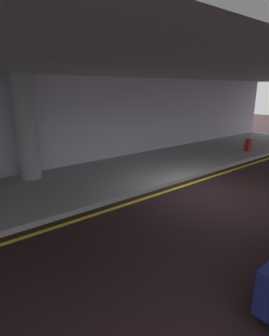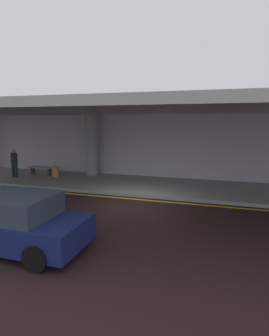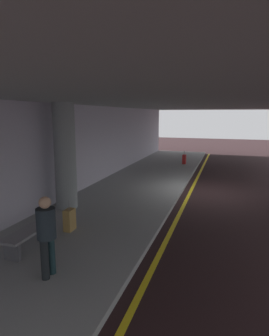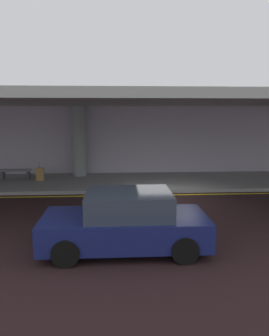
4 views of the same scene
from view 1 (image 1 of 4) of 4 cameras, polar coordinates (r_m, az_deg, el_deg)
name	(u,v)px [view 1 (image 1 of 4)]	position (r m, az deg, el deg)	size (l,w,h in m)	color
ground_plane	(201,191)	(9.54, 13.48, -4.56)	(60.00, 60.00, 0.00)	black
sidewalk	(140,169)	(11.52, 1.19, -0.16)	(26.00, 4.20, 0.15)	gray
lane_stripe_yellow	(185,185)	(9.93, 10.36, -3.52)	(26.00, 0.14, 0.01)	yellow
support_column_left_mid	(26,128)	(10.43, -21.37, 7.74)	(0.74, 0.74, 3.65)	gray
ceiling_overhang	(150,70)	(10.73, 3.17, 19.55)	(28.00, 13.20, 0.30)	#979D98
terminal_back_wall	(108,120)	(12.93, -5.38, 9.78)	(26.00, 0.30, 3.80)	#B1ACBD
suitcase_upright_primary	(248,145)	(15.67, 22.34, 4.40)	(0.36, 0.22, 0.90)	maroon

